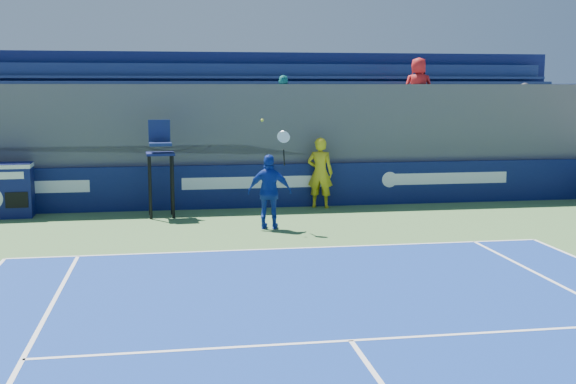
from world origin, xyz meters
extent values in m
imported|color=gold|center=(1.75, 16.78, 0.98)|extent=(0.83, 0.69, 1.93)
cube|color=white|center=(0.00, 11.88, 0.02)|extent=(10.97, 0.07, 0.00)
cube|color=white|center=(0.00, 6.40, 0.02)|extent=(8.23, 0.07, 0.00)
cube|color=#0D1649|center=(0.00, 17.10, 0.60)|extent=(20.40, 0.20, 1.20)
cube|color=white|center=(-6.00, 17.00, 0.72)|extent=(3.20, 0.01, 0.32)
cube|color=white|center=(0.00, 17.00, 0.72)|extent=(4.00, 0.01, 0.32)
cube|color=white|center=(5.50, 17.00, 0.72)|extent=(3.60, 0.01, 0.32)
cylinder|color=white|center=(3.80, 16.99, 0.72)|extent=(0.44, 0.01, 0.44)
cube|color=#101652|center=(-6.42, 16.63, 0.70)|extent=(1.33, 0.75, 1.40)
cube|color=white|center=(-6.42, 16.63, 1.33)|extent=(1.35, 0.77, 0.10)
cube|color=black|center=(-6.11, 16.28, 0.50)|extent=(0.55, 0.04, 0.40)
cube|color=white|center=(-6.41, 16.27, 1.12)|extent=(1.00, 0.05, 0.18)
cylinder|color=black|center=(-2.79, 15.76, 0.80)|extent=(0.07, 0.07, 1.60)
cylinder|color=black|center=(-2.23, 15.79, 0.80)|extent=(0.07, 0.07, 1.60)
cylinder|color=black|center=(-2.83, 16.32, 0.80)|extent=(0.07, 0.07, 1.60)
cylinder|color=black|center=(-2.27, 16.35, 0.80)|extent=(0.07, 0.07, 1.60)
cube|color=#0E1449|center=(-2.53, 16.05, 1.63)|extent=(0.74, 0.74, 0.06)
cube|color=#152150|center=(-2.52, 15.95, 1.88)|extent=(0.58, 0.48, 0.08)
cube|color=#141E4C|center=(-2.55, 16.31, 2.18)|extent=(0.55, 0.09, 0.60)
imported|color=#122F98|center=(-0.01, 14.05, 0.88)|extent=(1.10, 0.67, 1.75)
cylinder|color=black|center=(0.30, 13.89, 1.70)|extent=(0.08, 0.16, 0.39)
torus|color=silver|center=(0.27, 13.82, 2.18)|extent=(0.32, 0.21, 0.29)
cylinder|color=silver|center=(0.27, 13.82, 2.18)|extent=(0.26, 0.16, 0.24)
sphere|color=yellow|center=(-0.19, 14.01, 2.55)|extent=(0.07, 0.07, 0.07)
cube|color=#4F4F54|center=(0.00, 19.00, 1.69)|extent=(20.40, 3.60, 3.38)
cube|color=#4F4F54|center=(0.00, 17.65, 1.48)|extent=(20.40, 0.90, 0.55)
cube|color=navy|center=(0.00, 17.55, 1.95)|extent=(20.00, 0.45, 0.08)
cube|color=navy|center=(0.00, 17.80, 2.15)|extent=(20.00, 0.06, 0.45)
cube|color=#4F4F54|center=(0.00, 18.55, 2.02)|extent=(20.40, 0.90, 0.55)
cube|color=navy|center=(0.00, 18.45, 2.50)|extent=(20.00, 0.45, 0.08)
cube|color=navy|center=(0.00, 18.70, 2.70)|extent=(20.00, 0.06, 0.45)
cube|color=#4F4F54|center=(0.00, 19.45, 2.58)|extent=(20.40, 0.90, 0.55)
cube|color=navy|center=(0.00, 19.35, 3.05)|extent=(20.00, 0.45, 0.08)
cube|color=navy|center=(0.00, 19.60, 3.25)|extent=(20.00, 0.06, 0.45)
cube|color=#4F4F54|center=(0.00, 20.35, 3.13)|extent=(20.40, 0.90, 0.55)
cube|color=navy|center=(0.00, 20.25, 3.60)|extent=(20.00, 0.45, 0.08)
cube|color=navy|center=(0.00, 20.50, 3.80)|extent=(20.00, 0.06, 0.45)
cube|color=#0C1647|center=(0.00, 20.95, 2.20)|extent=(20.80, 0.30, 4.40)
cube|color=#0C1647|center=(10.35, 19.00, 1.70)|extent=(0.30, 3.90, 3.40)
imported|color=white|center=(-2.44, 17.60, 2.56)|extent=(1.07, 0.68, 1.59)
imported|color=teal|center=(0.88, 17.60, 2.70)|extent=(1.17, 0.69, 1.86)
imported|color=#AF1919|center=(5.10, 18.50, 3.25)|extent=(0.99, 0.73, 1.85)
imported|color=black|center=(8.03, 17.60, 2.60)|extent=(0.69, 0.55, 1.66)
camera|label=1|loc=(-2.27, -2.40, 3.31)|focal=45.00mm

